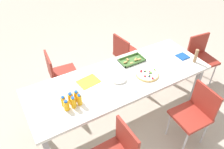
% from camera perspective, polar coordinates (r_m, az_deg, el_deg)
% --- Properties ---
extents(ground_plane, '(12.00, 12.00, 0.00)m').
position_cam_1_polar(ground_plane, '(3.37, 1.86, -10.53)').
color(ground_plane, '#B2A899').
extents(party_table, '(2.41, 0.85, 0.75)m').
position_cam_1_polar(party_table, '(2.88, 2.14, -1.69)').
color(party_table, white).
rests_on(party_table, ground_plane).
extents(chair_far_left, '(0.43, 0.43, 0.83)m').
position_cam_1_polar(chair_far_left, '(3.40, -13.49, 0.48)').
color(chair_far_left, maroon).
rests_on(chair_far_left, ground_plane).
extents(chair_near_right, '(0.42, 0.42, 0.83)m').
position_cam_1_polar(chair_near_right, '(2.93, 20.69, -8.96)').
color(chair_near_right, maroon).
rests_on(chair_near_right, ground_plane).
extents(chair_end, '(0.44, 0.44, 0.83)m').
position_cam_1_polar(chair_end, '(3.95, 21.85, 4.56)').
color(chair_end, maroon).
rests_on(chair_end, ground_plane).
extents(chair_far_right, '(0.45, 0.45, 0.83)m').
position_cam_1_polar(chair_far_right, '(3.73, 3.67, 5.47)').
color(chair_far_right, maroon).
rests_on(chair_far_right, ground_plane).
extents(juice_bottle_0, '(0.06, 0.06, 0.13)m').
position_cam_1_polar(juice_bottle_0, '(2.45, -11.68, -7.83)').
color(juice_bottle_0, '#F9AD14').
rests_on(juice_bottle_0, party_table).
extents(juice_bottle_1, '(0.06, 0.06, 0.15)m').
position_cam_1_polar(juice_bottle_1, '(2.45, -9.95, -7.12)').
color(juice_bottle_1, '#F9AC14').
rests_on(juice_bottle_1, party_table).
extents(juice_bottle_2, '(0.05, 0.05, 0.15)m').
position_cam_1_polar(juice_bottle_2, '(2.47, -8.38, -6.45)').
color(juice_bottle_2, '#F9AC14').
rests_on(juice_bottle_2, party_table).
extents(juice_bottle_3, '(0.05, 0.05, 0.14)m').
position_cam_1_polar(juice_bottle_3, '(2.50, -12.42, -6.77)').
color(juice_bottle_3, '#F9AC14').
rests_on(juice_bottle_3, party_table).
extents(juice_bottle_4, '(0.06, 0.06, 0.14)m').
position_cam_1_polar(juice_bottle_4, '(2.51, -10.62, -6.05)').
color(juice_bottle_4, '#F9AD14').
rests_on(juice_bottle_4, party_table).
extents(juice_bottle_5, '(0.06, 0.06, 0.14)m').
position_cam_1_polar(juice_bottle_5, '(2.52, -9.14, -5.53)').
color(juice_bottle_5, '#F9AE14').
rests_on(juice_bottle_5, party_table).
extents(fruit_pizza, '(0.30, 0.30, 0.05)m').
position_cam_1_polar(fruit_pizza, '(2.90, 9.06, 0.09)').
color(fruit_pizza, tan).
rests_on(fruit_pizza, party_table).
extents(snack_tray, '(0.35, 0.21, 0.04)m').
position_cam_1_polar(snack_tray, '(3.12, 5.15, 3.62)').
color(snack_tray, '#477238').
rests_on(snack_tray, party_table).
extents(plate_stack, '(0.20, 0.20, 0.02)m').
position_cam_1_polar(plate_stack, '(2.79, 1.72, -1.14)').
color(plate_stack, silver).
rests_on(plate_stack, party_table).
extents(napkin_stack, '(0.15, 0.15, 0.01)m').
position_cam_1_polar(napkin_stack, '(3.36, 17.75, 4.48)').
color(napkin_stack, '#194CA5').
rests_on(napkin_stack, party_table).
extents(cardboard_tube, '(0.04, 0.04, 0.20)m').
position_cam_1_polar(cardboard_tube, '(3.26, 20.83, 4.51)').
color(cardboard_tube, '#9E7A56').
rests_on(cardboard_tube, party_table).
extents(paper_folder, '(0.29, 0.23, 0.01)m').
position_cam_1_polar(paper_folder, '(2.78, -6.09, -1.81)').
color(paper_folder, yellow).
rests_on(paper_folder, party_table).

